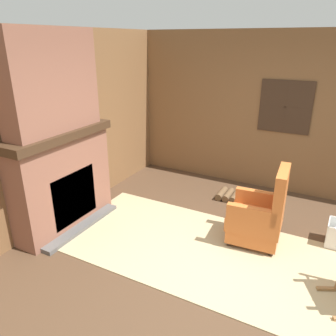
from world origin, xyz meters
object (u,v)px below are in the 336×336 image
(firewood_stack, at_px, (228,195))
(oil_lamp_vase, at_px, (36,127))
(storage_case, at_px, (80,117))
(armchair, at_px, (259,217))

(firewood_stack, bearing_deg, oil_lamp_vase, -130.26)
(storage_case, bearing_deg, oil_lamp_vase, -90.01)
(firewood_stack, height_order, storage_case, storage_case)
(armchair, bearing_deg, oil_lamp_vase, 18.80)
(oil_lamp_vase, bearing_deg, storage_case, 89.99)
(armchair, height_order, firewood_stack, armchair)
(armchair, relative_size, firewood_stack, 2.78)
(armchair, relative_size, oil_lamp_vase, 3.45)
(armchair, xyz_separation_m, firewood_stack, (-0.74, 1.06, -0.32))
(firewood_stack, distance_m, storage_case, 2.68)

